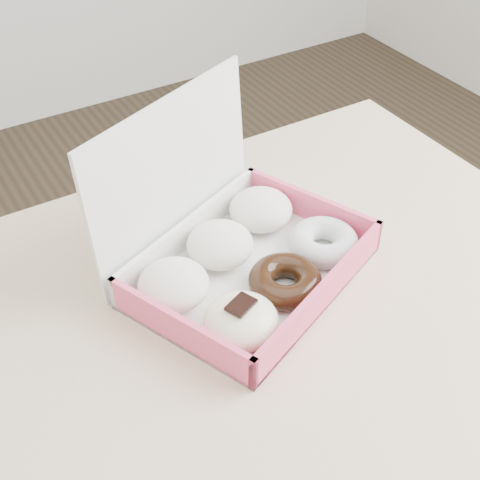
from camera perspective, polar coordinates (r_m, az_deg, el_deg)
table at (r=0.86m, az=-3.98°, el=-14.01°), size 1.20×0.80×0.75m
donut_box at (r=0.89m, az=-0.07°, el=-1.17°), size 0.38×0.35×0.22m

